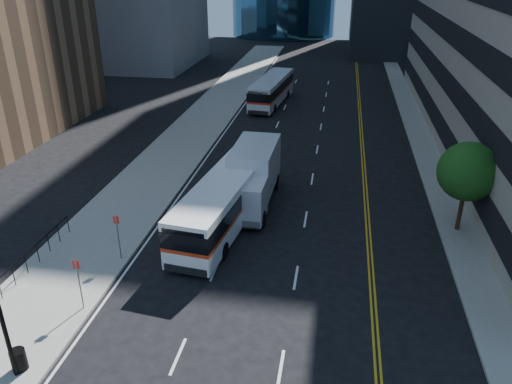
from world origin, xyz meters
TOP-DOWN VIEW (x-y plane):
  - ground at (0.00, 0.00)m, footprint 160.00×160.00m
  - sidewalk_west at (-10.50, 25.00)m, footprint 5.00×90.00m
  - sidewalk_east at (9.00, 25.00)m, footprint 2.00×90.00m
  - street_tree at (9.00, 8.00)m, footprint 3.20×3.20m
  - lamp_post at (-9.00, -6.00)m, footprint 0.28×0.28m
  - bus_front at (-4.00, 6.53)m, footprint 3.81×11.47m
  - bus_rear at (-5.05, 33.15)m, footprint 3.45×10.84m
  - box_truck at (-2.98, 9.54)m, footprint 2.69×7.40m
  - trash_can at (-9.00, -5.73)m, footprint 0.74×0.74m

SIDE VIEW (x-z plane):
  - ground at x=0.00m, z-range 0.00..0.00m
  - sidewalk_west at x=-10.50m, z-range 0.00..0.15m
  - sidewalk_east at x=9.00m, z-range 0.00..0.15m
  - trash_can at x=-9.00m, z-range 0.15..1.00m
  - bus_rear at x=-5.05m, z-range 0.13..2.87m
  - bus_front at x=-4.00m, z-range 0.13..3.03m
  - box_truck at x=-2.98m, z-range 0.10..3.61m
  - lamp_post at x=-9.00m, z-range 0.44..5.00m
  - street_tree at x=9.00m, z-range 1.09..6.19m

